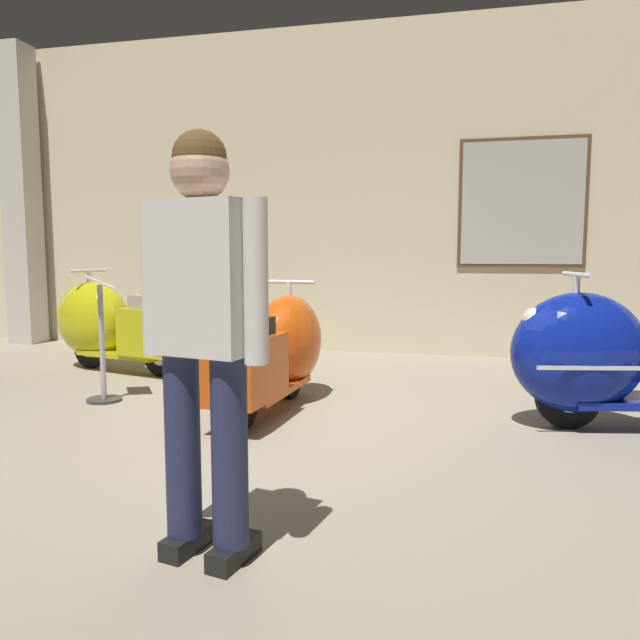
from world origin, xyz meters
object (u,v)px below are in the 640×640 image
(scooter_0, at_px, (112,325))
(info_stanchion, at_px, (102,350))
(scooter_1, at_px, (276,350))
(visitor_1, at_px, (203,318))
(scooter_2, at_px, (620,358))

(scooter_0, relative_size, info_stanchion, 1.71)
(scooter_1, bearing_deg, visitor_1, -165.01)
(scooter_1, relative_size, info_stanchion, 1.59)
(scooter_1, distance_m, scooter_2, 2.48)
(scooter_1, height_order, info_stanchion, info_stanchion)
(scooter_0, relative_size, scooter_2, 0.96)
(scooter_0, bearing_deg, visitor_1, 141.56)
(scooter_0, distance_m, info_stanchion, 1.37)
(scooter_0, xyz_separation_m, scooter_2, (4.58, -1.06, 0.02))
(scooter_1, relative_size, scooter_2, 0.90)
(info_stanchion, bearing_deg, scooter_2, 2.08)
(info_stanchion, bearing_deg, visitor_1, -49.39)
(scooter_0, height_order, info_stanchion, scooter_0)
(info_stanchion, bearing_deg, scooter_0, 118.96)
(visitor_1, height_order, info_stanchion, visitor_1)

